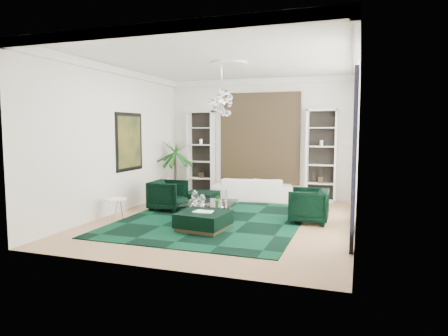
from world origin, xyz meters
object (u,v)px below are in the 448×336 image
(armchair_left, at_px, (168,195))
(side_table, at_px, (116,209))
(ottoman_front, at_px, (204,221))
(coffee_table, at_px, (209,211))
(ottoman_side, at_px, (201,199))
(sofa, at_px, (253,189))
(palm, at_px, (175,160))
(armchair_right, at_px, (309,206))

(armchair_left, height_order, side_table, armchair_left)
(armchair_left, xyz_separation_m, ottoman_front, (1.72, -1.70, -0.21))
(coffee_table, relative_size, ottoman_side, 1.33)
(sofa, height_order, palm, palm)
(armchair_left, height_order, armchair_right, same)
(armchair_left, bearing_deg, side_table, 153.32)
(armchair_right, bearing_deg, ottoman_front, -56.62)
(ottoman_side, xyz_separation_m, side_table, (-1.32, -2.31, 0.05))
(sofa, distance_m, armchair_left, 2.83)
(armchair_left, bearing_deg, coffee_table, -115.78)
(coffee_table, height_order, palm, palm)
(palm, bearing_deg, ottoman_front, -56.22)
(armchair_right, xyz_separation_m, palm, (-4.50, 2.15, 0.79))
(armchair_right, distance_m, coffee_table, 2.39)
(ottoman_front, bearing_deg, side_table, 174.15)
(coffee_table, height_order, ottoman_side, coffee_table)
(ottoman_front, bearing_deg, palm, 123.78)
(ottoman_front, bearing_deg, armchair_right, 34.78)
(armchair_left, distance_m, armchair_right, 3.82)
(armchair_right, xyz_separation_m, ottoman_front, (-2.09, -1.45, -0.21))
(sofa, relative_size, ottoman_side, 2.66)
(sofa, relative_size, armchair_left, 2.68)
(sofa, distance_m, armchair_right, 3.15)
(armchair_right, xyz_separation_m, side_table, (-4.49, -1.20, -0.16))
(armchair_left, height_order, coffee_table, armchair_left)
(armchair_left, relative_size, side_table, 1.72)
(sofa, height_order, ottoman_side, sofa)
(armchair_left, height_order, palm, palm)
(ottoman_side, xyz_separation_m, palm, (-1.32, 1.05, 1.00))
(sofa, xyz_separation_m, side_table, (-2.49, -3.63, -0.10))
(ottoman_front, distance_m, palm, 4.45)
(sofa, bearing_deg, ottoman_side, 37.61)
(side_table, height_order, palm, palm)
(side_table, bearing_deg, ottoman_side, 60.32)
(palm, bearing_deg, sofa, 6.35)
(armchair_left, bearing_deg, ottoman_front, -136.31)
(coffee_table, xyz_separation_m, ottoman_side, (-0.82, 1.51, -0.01))
(ottoman_side, height_order, side_table, side_table)
(coffee_table, height_order, ottoman_front, coffee_table)
(ottoman_side, bearing_deg, armchair_left, -126.63)
(ottoman_side, bearing_deg, coffee_table, -61.36)
(coffee_table, distance_m, palm, 3.48)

